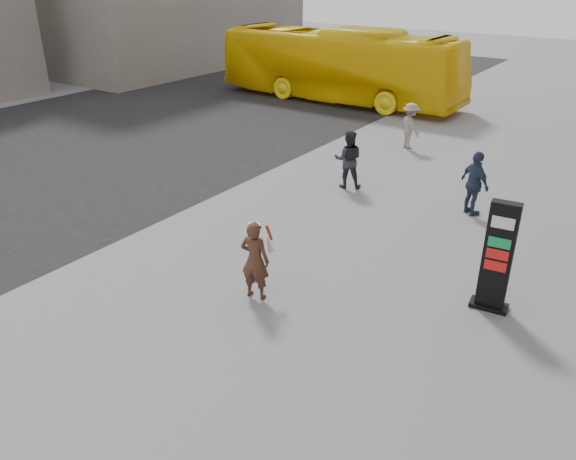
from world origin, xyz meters
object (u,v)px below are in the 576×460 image
Objects in this scene: pedestrian_c at (475,184)px; woman at (255,259)px; bus at (339,65)px; pedestrian_a at (348,159)px; pedestrian_b at (410,126)px; info_pylon at (497,257)px.

woman is at bearing 105.21° from pedestrian_c.
pedestrian_a is at bearing -147.94° from bus.
pedestrian_b is at bearing -16.14° from pedestrian_c.
pedestrian_c is (10.28, -10.25, -0.86)m from bus.
woman is at bearing -154.56° from bus.
info_pylon is at bearing -161.45° from woman.
bus is 14.55m from pedestrian_c.
bus is at bearing -10.97° from pedestrian_c.
bus reaches higher than pedestrian_a.
woman is 7.22m from pedestrian_c.
pedestrian_c is at bearing -119.78° from woman.
pedestrian_a is 0.99× the size of pedestrian_c.
bus reaches higher than pedestrian_c.
pedestrian_a reaches higher than woman.
pedestrian_c is at bearing 106.23° from info_pylon.
pedestrian_c is at bearing 154.02° from pedestrian_a.
pedestrian_b is 0.94× the size of pedestrian_c.
info_pylon reaches higher than pedestrian_c.
pedestrian_a is at bearing -87.88° from woman.
bus is (-12.15, 14.71, 0.60)m from info_pylon.
pedestrian_a is (-5.75, 4.31, -0.26)m from info_pylon.
bus is 8.40m from pedestrian_b.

